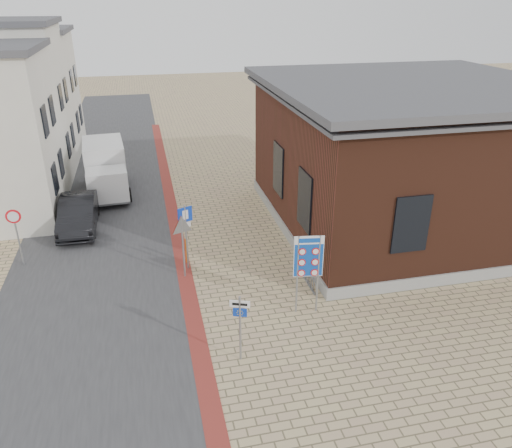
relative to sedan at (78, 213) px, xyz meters
name	(u,v)px	position (x,y,z in m)	size (l,w,h in m)	color
ground	(255,327)	(6.50, -9.66, -0.77)	(120.00, 120.00, 0.00)	tan
road_strip	(106,188)	(1.00, 5.34, -0.76)	(7.00, 60.00, 0.02)	#38383A
curb_strip	(173,216)	(4.50, 0.34, -0.75)	(0.60, 40.00, 0.02)	maroon
brick_building	(407,153)	(15.49, -2.66, 2.72)	(13.00, 13.00, 6.80)	gray
townhouse_mid	(0,104)	(-4.49, 8.34, 3.80)	(7.40, 6.40, 9.10)	beige
townhouse_far	(22,92)	(-4.49, 14.34, 3.40)	(7.40, 6.40, 8.30)	beige
bike_rack	(309,279)	(9.15, -7.46, -0.51)	(0.08, 1.80, 0.60)	slate
sedan	(78,213)	(0.00, 0.00, 0.00)	(1.63, 4.67, 1.54)	black
box_truck	(106,169)	(1.16, 4.54, 0.67)	(2.59, 5.48, 2.79)	slate
border_sign	(308,258)	(8.49, -9.16, 1.40)	(1.02, 0.21, 3.00)	gray
essen_sign	(240,319)	(5.70, -11.16, 0.73)	(0.59, 0.25, 2.29)	gray
parking_sign	(186,226)	(4.70, -5.16, 1.19)	(0.59, 0.29, 2.83)	gray
yield_sign	(182,231)	(4.50, -5.78, 1.24)	(0.90, 0.37, 2.62)	gray
speed_sign	(16,228)	(-2.00, -3.30, 0.94)	(0.59, 0.07, 2.53)	gray
bollard	(187,251)	(4.70, -4.66, -0.21)	(0.10, 0.10, 1.12)	#D7560B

